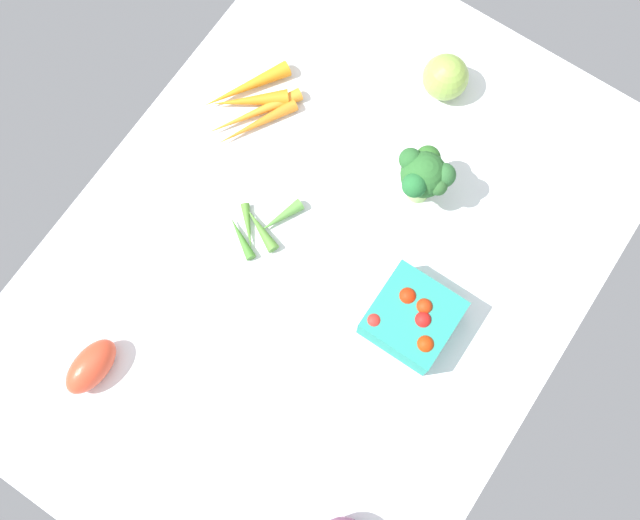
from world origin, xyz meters
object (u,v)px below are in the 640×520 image
object	(u,v)px
okra_pile	(261,227)
carrot_bunch	(251,103)
broccoli_head	(424,175)
berry_basket	(413,317)
heirloom_tomato_green	(448,78)
roma_tomato	(91,366)

from	to	relation	value
okra_pile	carrot_bunch	distance (cm)	21.03
broccoli_head	berry_basket	size ratio (longest dim) A/B	0.95
okra_pile	heirloom_tomato_green	world-z (taller)	heirloom_tomato_green
heirloom_tomato_green	broccoli_head	xyz separation A→B (cm)	(-17.71, -5.99, 3.79)
heirloom_tomato_green	berry_basket	distance (cm)	39.44
okra_pile	broccoli_head	distance (cm)	26.29
carrot_bunch	broccoli_head	bearing A→B (deg)	-85.17
roma_tomato	heirloom_tomato_green	distance (cm)	70.80
roma_tomato	okra_pile	bearing A→B (deg)	-10.84
roma_tomato	carrot_bunch	xyz separation A→B (cm)	(47.89, 5.56, -1.32)
okra_pile	heirloom_tomato_green	distance (cm)	38.28
broccoli_head	heirloom_tomato_green	bearing A→B (deg)	18.67
berry_basket	carrot_bunch	bearing A→B (deg)	68.81
roma_tomato	berry_basket	xyz separation A→B (cm)	(32.15, -35.04, 0.74)
roma_tomato	carrot_bunch	distance (cm)	48.23
roma_tomato	berry_basket	bearing A→B (deg)	-44.39
roma_tomato	okra_pile	size ratio (longest dim) A/B	0.74
roma_tomato	heirloom_tomato_green	world-z (taller)	heirloom_tomato_green
okra_pile	berry_basket	bearing A→B (deg)	-89.03
okra_pile	heirloom_tomato_green	xyz separation A→B (cm)	(36.50, -11.18, 2.81)
heirloom_tomato_green	broccoli_head	world-z (taller)	broccoli_head
carrot_bunch	berry_basket	xyz separation A→B (cm)	(-15.74, -40.60, 2.06)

